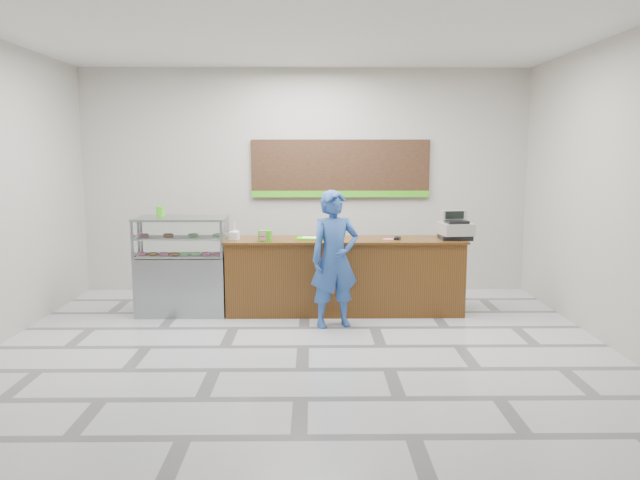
{
  "coord_description": "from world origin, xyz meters",
  "views": [
    {
      "loc": [
        0.11,
        -6.88,
        2.2
      ],
      "look_at": [
        0.2,
        0.9,
        1.1
      ],
      "focal_mm": 35.0,
      "sensor_mm": 36.0,
      "label": 1
    }
  ],
  "objects_px": {
    "sales_counter": "(345,276)",
    "cash_register": "(455,229)",
    "display_case": "(183,265)",
    "serving_tray": "(311,238)",
    "customer": "(335,259)"
  },
  "relations": [
    {
      "from": "sales_counter",
      "to": "cash_register",
      "type": "relative_size",
      "value": 6.82
    },
    {
      "from": "display_case",
      "to": "serving_tray",
      "type": "distance_m",
      "value": 1.8
    },
    {
      "from": "sales_counter",
      "to": "customer",
      "type": "height_order",
      "value": "customer"
    },
    {
      "from": "cash_register",
      "to": "display_case",
      "type": "bearing_deg",
      "value": 171.17
    },
    {
      "from": "display_case",
      "to": "serving_tray",
      "type": "relative_size",
      "value": 3.2
    },
    {
      "from": "sales_counter",
      "to": "display_case",
      "type": "relative_size",
      "value": 2.45
    },
    {
      "from": "display_case",
      "to": "serving_tray",
      "type": "bearing_deg",
      "value": -0.64
    },
    {
      "from": "cash_register",
      "to": "serving_tray",
      "type": "relative_size",
      "value": 1.15
    },
    {
      "from": "sales_counter",
      "to": "cash_register",
      "type": "xyz_separation_m",
      "value": [
        1.5,
        -0.04,
        0.66
      ]
    },
    {
      "from": "cash_register",
      "to": "serving_tray",
      "type": "height_order",
      "value": "cash_register"
    },
    {
      "from": "customer",
      "to": "serving_tray",
      "type": "bearing_deg",
      "value": 97.18
    },
    {
      "from": "serving_tray",
      "to": "customer",
      "type": "xyz_separation_m",
      "value": [
        0.3,
        -0.67,
        -0.17
      ]
    },
    {
      "from": "sales_counter",
      "to": "cash_register",
      "type": "distance_m",
      "value": 1.64
    },
    {
      "from": "serving_tray",
      "to": "customer",
      "type": "relative_size",
      "value": 0.24
    },
    {
      "from": "cash_register",
      "to": "sales_counter",
      "type": "bearing_deg",
      "value": 170.2
    }
  ]
}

